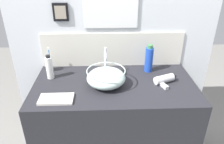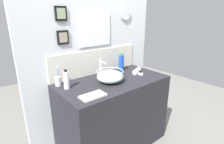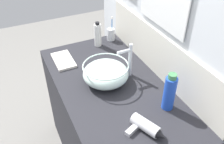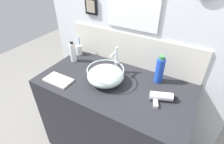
{
  "view_description": "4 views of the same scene",
  "coord_description": "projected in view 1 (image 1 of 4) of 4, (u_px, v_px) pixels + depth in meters",
  "views": [
    {
      "loc": [
        -0.08,
        -1.44,
        1.72
      ],
      "look_at": [
        -0.02,
        0.0,
        0.95
      ],
      "focal_mm": 35.0,
      "sensor_mm": 36.0,
      "label": 1
    },
    {
      "loc": [
        -1.17,
        -1.41,
        1.55
      ],
      "look_at": [
        -0.02,
        0.0,
        0.95
      ],
      "focal_mm": 28.0,
      "sensor_mm": 36.0,
      "label": 2
    },
    {
      "loc": [
        1.08,
        -0.52,
        1.87
      ],
      "look_at": [
        -0.02,
        0.0,
        0.95
      ],
      "focal_mm": 40.0,
      "sensor_mm": 36.0,
      "label": 3
    },
    {
      "loc": [
        0.54,
        -0.96,
        1.72
      ],
      "look_at": [
        -0.02,
        0.0,
        0.95
      ],
      "focal_mm": 28.0,
      "sensor_mm": 36.0,
      "label": 4
    }
  ],
  "objects": [
    {
      "name": "vanity_counter",
      "position": [
        114.0,
        126.0,
        1.88
      ],
      "size": [
        1.24,
        0.65,
        0.85
      ],
      "primitive_type": "cube",
      "color": "#232328",
      "rests_on": "ground"
    },
    {
      "name": "back_panel",
      "position": [
        113.0,
        31.0,
        1.85
      ],
      "size": [
        1.76,
        0.1,
        2.32
      ],
      "color": "silver",
      "rests_on": "ground"
    },
    {
      "name": "glass_bowl_sink",
      "position": [
        106.0,
        77.0,
        1.62
      ],
      "size": [
        0.29,
        0.29,
        0.13
      ],
      "color": "silver",
      "rests_on": "vanity_counter"
    },
    {
      "name": "faucet",
      "position": [
        106.0,
        60.0,
        1.74
      ],
      "size": [
        0.02,
        0.1,
        0.23
      ],
      "color": "silver",
      "rests_on": "vanity_counter"
    },
    {
      "name": "hair_drier",
      "position": [
        166.0,
        79.0,
        1.68
      ],
      "size": [
        0.21,
        0.18,
        0.06
      ],
      "color": "silver",
      "rests_on": "vanity_counter"
    },
    {
      "name": "toothbrush_cup",
      "position": [
        49.0,
        65.0,
        1.84
      ],
      "size": [
        0.06,
        0.06,
        0.21
      ],
      "color": "silver",
      "rests_on": "vanity_counter"
    },
    {
      "name": "lotion_bottle",
      "position": [
        149.0,
        59.0,
        1.81
      ],
      "size": [
        0.07,
        0.07,
        0.24
      ],
      "color": "blue",
      "rests_on": "vanity_counter"
    },
    {
      "name": "spray_bottle",
      "position": [
        49.0,
        68.0,
        1.71
      ],
      "size": [
        0.05,
        0.05,
        0.2
      ],
      "color": "white",
      "rests_on": "vanity_counter"
    },
    {
      "name": "hand_towel",
      "position": [
        56.0,
        99.0,
        1.48
      ],
      "size": [
        0.23,
        0.13,
        0.02
      ],
      "primitive_type": "cube",
      "color": "silver",
      "rests_on": "vanity_counter"
    }
  ]
}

